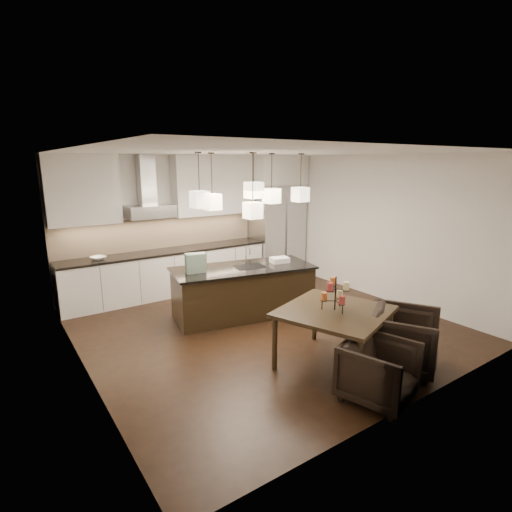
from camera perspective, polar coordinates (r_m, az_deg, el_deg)
floor at (r=6.74m, az=0.98°, el=-9.97°), size 5.50×5.50×0.02m
ceiling at (r=6.20m, az=1.08°, el=14.76°), size 5.50×5.50×0.02m
wall_back at (r=8.68m, az=-9.64°, el=4.79°), size 5.50×0.02×2.80m
wall_front at (r=4.44m, az=22.23°, el=-4.05°), size 5.50×0.02×2.80m
wall_left at (r=5.26m, az=-24.28°, el=-1.64°), size 0.02×5.50×2.80m
wall_right at (r=8.21m, az=16.95°, el=3.93°), size 0.02×5.50×2.80m
refrigerator at (r=9.49m, az=3.01°, el=3.67°), size 1.20×0.72×2.15m
fridge_panel at (r=9.36m, az=3.12°, el=12.16°), size 1.26×0.72×0.65m
lower_cabinets at (r=8.34m, az=-12.32°, el=-2.42°), size 4.21×0.62×0.88m
countertop at (r=8.23m, az=-12.47°, el=0.66°), size 4.21×0.66×0.04m
backsplash at (r=8.44m, az=-13.36°, el=3.25°), size 4.21×0.02×0.63m
upper_cab_left at (r=7.77m, az=-23.59°, el=8.67°), size 1.25×0.35×1.25m
upper_cab_right at (r=8.68m, az=-5.95°, el=10.05°), size 1.85×0.35×1.25m
hood_canopy at (r=8.04m, az=-14.89°, el=6.17°), size 0.90×0.52×0.24m
hood_chimney at (r=8.09m, az=-15.41°, el=10.46°), size 0.30×0.28×0.96m
fruit_bowl at (r=7.78m, az=-21.62°, el=-0.29°), size 0.34×0.34×0.06m
island_body at (r=7.07m, az=-1.84°, el=-5.15°), size 2.51×1.40×0.83m
island_top at (r=6.94m, az=-1.87°, el=-1.74°), size 2.60×1.49×0.04m
faucet at (r=7.01m, az=-1.44°, el=0.09°), size 0.14×0.24×0.36m
tote_bag at (r=6.63m, az=-8.66°, el=-0.99°), size 0.35×0.23×0.32m
food_container at (r=7.25m, az=3.39°, el=-0.57°), size 0.36×0.29×0.09m
dining_table at (r=5.49m, az=10.98°, el=-11.33°), size 1.65×1.65×0.77m
candelabra at (r=5.27m, az=11.27°, el=-5.27°), size 0.47×0.47×0.45m
candle_a at (r=5.40m, az=11.89°, el=-5.29°), size 0.10×0.10×0.10m
candle_b at (r=5.27m, az=9.70°, el=-5.69°), size 0.10×0.10×0.10m
candle_c at (r=5.17m, az=12.17°, el=-6.16°), size 0.10×0.10×0.10m
candle_d at (r=5.36m, az=10.93°, el=-3.55°), size 0.10×0.10×0.10m
candle_e at (r=5.12m, az=10.50°, el=-4.34°), size 0.10×0.10×0.10m
candle_f at (r=5.20m, az=12.77°, el=-4.18°), size 0.10×0.10×0.10m
armchair_left at (r=4.88m, az=17.15°, el=-15.50°), size 0.93×0.94×0.69m
armchair_right at (r=5.64m, az=20.18°, el=-11.11°), size 1.18×1.19×0.80m
pendant_a at (r=6.27m, az=-8.06°, el=8.00°), size 0.24×0.24×0.26m
pendant_b at (r=6.65m, az=-6.27°, el=7.68°), size 0.24×0.24×0.26m
pendant_c at (r=6.54m, az=-0.33°, el=9.39°), size 0.24×0.24×0.26m
pendant_d at (r=7.09m, az=2.23°, el=8.59°), size 0.24×0.24×0.26m
pendant_e at (r=7.29m, az=6.35°, el=8.73°), size 0.24×0.24×0.26m
pendant_f at (r=6.40m, az=-0.46°, el=6.52°), size 0.24×0.24×0.26m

